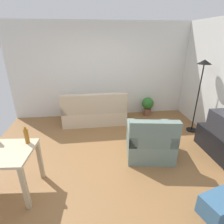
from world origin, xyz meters
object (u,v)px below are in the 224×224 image
storage_box (219,207)px  bottle_amber (26,136)px  armchair (150,142)px  potted_plant (148,105)px  couch (95,112)px  torchiere_lamp (202,77)px  tv_stand (220,144)px

storage_box → bottle_amber: 2.93m
bottle_amber → armchair: bearing=11.6°
storage_box → bottle_amber: (-2.67, 0.98, 0.73)m
armchair → storage_box: (0.51, -1.43, -0.17)m
potted_plant → armchair: 2.13m
storage_box → couch: bearing=116.5°
couch → potted_plant: bearing=-169.3°
torchiere_lamp → potted_plant: size_ratio=3.18×
couch → torchiere_lamp: torchiere_lamp is taller
tv_stand → bottle_amber: bearing=94.8°
torchiere_lamp → armchair: torchiere_lamp is taller
couch → torchiere_lamp: 2.87m
tv_stand → torchiere_lamp: torchiere_lamp is taller
couch → torchiere_lamp: bearing=161.8°
potted_plant → armchair: size_ratio=0.56×
couch → storage_box: bearing=116.5°
armchair → tv_stand: bearing=-176.2°
armchair → bottle_amber: bearing=20.7°
tv_stand → torchiere_lamp: size_ratio=0.61×
potted_plant → couch: bearing=-169.3°
armchair → bottle_amber: bottle_amber is taller
tv_stand → armchair: 1.47m
couch → armchair: bearing=121.4°
tv_stand → storage_box: 1.60m
tv_stand → armchair: armchair is taller
potted_plant → armchair: armchair is taller
couch → potted_plant: size_ratio=3.06×
couch → torchiere_lamp: size_ratio=0.96×
storage_box → torchiere_lamp: bearing=67.9°
couch → potted_plant: (1.65, 0.31, 0.02)m
storage_box → armchair: bearing=109.9°
couch → tv_stand: couch is taller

